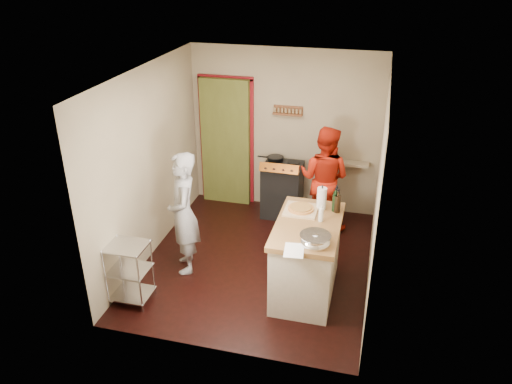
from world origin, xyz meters
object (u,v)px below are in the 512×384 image
at_px(wire_shelving, 129,270).
at_px(person_red, 324,178).
at_px(stove, 282,189).
at_px(person_stripe, 184,214).
at_px(island, 307,256).

bearing_deg(wire_shelving, person_red, 50.08).
relative_size(stove, person_stripe, 0.61).
bearing_deg(wire_shelving, person_stripe, 64.56).
distance_m(stove, island, 2.03).
xyz_separation_m(island, person_red, (-0.02, 1.68, 0.30)).
height_order(wire_shelving, person_stripe, person_stripe).
xyz_separation_m(stove, wire_shelving, (-1.33, -2.62, -0.01)).
height_order(island, person_stripe, person_stripe).
xyz_separation_m(wire_shelving, person_stripe, (0.39, 0.82, 0.39)).
bearing_deg(wire_shelving, island, 19.51).
xyz_separation_m(island, person_stripe, (-1.63, 0.11, 0.32)).
bearing_deg(person_red, stove, -4.53).
xyz_separation_m(stove, island, (0.70, -1.91, 0.06)).
distance_m(wire_shelving, person_red, 3.15).
bearing_deg(stove, person_stripe, -117.49).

